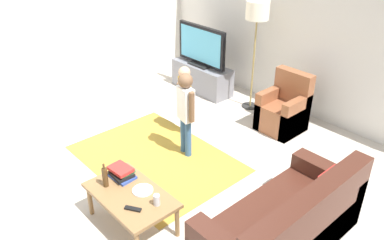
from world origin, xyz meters
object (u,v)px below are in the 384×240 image
Objects in this scene: couch at (287,228)px; armchair at (284,111)px; tv_remote at (133,209)px; tv at (201,46)px; plate at (143,190)px; child_near_tv at (185,94)px; book_stack at (122,172)px; tv_stand at (202,78)px; soda_can at (157,200)px; coffee_table at (131,197)px; bottle at (105,177)px; child_center at (186,107)px; floor_lamp at (257,16)px.

armchair is (-1.50, 1.98, 0.01)m from couch.
couch is 10.59× the size of tv_remote.
tv is 3.54m from plate.
child_near_tv is 3.64× the size of book_stack.
armchair is at bearing 87.76° from book_stack.
tv_remote is (-1.09, -1.05, 0.14)m from couch.
tv_stand is 10.00× the size of soda_can.
bottle is (-0.28, -0.12, 0.17)m from coffee_table.
soda_can reaches higher than tv_stand.
armchair is at bearing 93.61° from coffee_table.
child_center is (1.39, -1.61, 0.47)m from tv_stand.
child_center reaches higher than tv_stand.
armchair is 2.92m from coffee_table.
tv reaches higher than armchair.
armchair is 3.06m from tv_remote.
tv is 3.83m from tv_remote.
floor_lamp is at bearing 9.34° from tv.
couch is 1.82m from book_stack.
child_near_tv is (0.96, -1.23, -0.21)m from tv.
child_near_tv is 2.00m from bottle.
coffee_table is at bearing -162.65° from soda_can.
armchair reaches higher than soda_can.
bottle reaches higher than plate.
tv is 3.61m from coffee_table.
tv_stand is 1.09× the size of tv.
floor_lamp is at bearing 86.14° from child_near_tv.
tv_stand is 3.53m from plate.
armchair is 1.55m from child_near_tv.
book_stack is (1.76, -2.84, -0.37)m from tv.
tv is 3.77× the size of book_stack.
bottle is 0.42m from plate.
tv reaches higher than soda_can.
child_center is 4.21× the size of bottle.
bottle is at bearing -156.80° from coffee_table.
child_near_tv is 6.25× the size of tv_remote.
floor_lamp reaches higher than bottle.
bottle is (0.01, -0.21, 0.05)m from book_stack.
tv_remote is 1.42× the size of soda_can.
tv_remote is (0.51, -0.21, -0.05)m from book_stack.
plate is at bearing -53.38° from tv_stand.
child_center reaches higher than bottle.
floor_lamp is 6.10× the size of book_stack.
armchair is 1.50m from floor_lamp.
tv_stand is 3.37m from book_stack.
plate is at bearing -59.82° from child_center.
couch is 1.31m from soda_can.
tv_remote is (0.50, 0.00, -0.11)m from bottle.
book_stack is (-0.11, -2.82, 0.19)m from armchair.
bottle is at bearing 148.23° from tv_remote.
couch is at bearing 33.37° from bottle.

